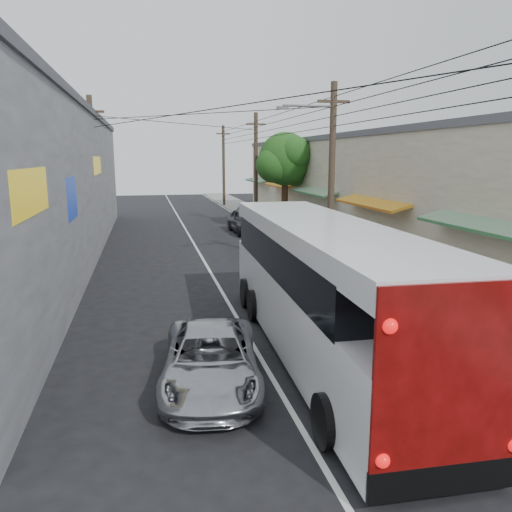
% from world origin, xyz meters
% --- Properties ---
extents(ground, '(120.00, 120.00, 0.00)m').
position_xyz_m(ground, '(0.00, 0.00, 0.00)').
color(ground, black).
rests_on(ground, ground).
extents(sidewalk, '(3.00, 80.00, 0.12)m').
position_xyz_m(sidewalk, '(6.50, 20.00, 0.06)').
color(sidewalk, slate).
rests_on(sidewalk, ground).
extents(building_right, '(7.09, 40.00, 6.25)m').
position_xyz_m(building_right, '(10.99, 22.00, 3.15)').
color(building_right, beige).
rests_on(building_right, ground).
extents(building_left, '(7.20, 36.00, 7.25)m').
position_xyz_m(building_left, '(-8.50, 18.00, 3.65)').
color(building_left, gray).
rests_on(building_left, ground).
extents(utility_poles, '(11.80, 45.28, 8.00)m').
position_xyz_m(utility_poles, '(3.13, 20.33, 4.13)').
color(utility_poles, '#473828').
rests_on(utility_poles, ground).
extents(street_tree, '(4.40, 4.00, 6.60)m').
position_xyz_m(street_tree, '(6.87, 26.02, 4.67)').
color(street_tree, '#3F2B19').
rests_on(street_tree, ground).
extents(coach_bus, '(3.01, 11.78, 3.37)m').
position_xyz_m(coach_bus, '(1.58, 4.10, 1.74)').
color(coach_bus, white).
rests_on(coach_bus, ground).
extents(jeepney, '(2.61, 4.68, 1.24)m').
position_xyz_m(jeepney, '(-1.40, 2.76, 0.62)').
color(jeepney, '#AEAFB5').
rests_on(jeepney, ground).
extents(parked_suv, '(2.76, 6.14, 1.75)m').
position_xyz_m(parked_suv, '(4.30, 15.21, 0.87)').
color(parked_suv, '#A2A2AA').
rests_on(parked_suv, ground).
extents(parked_car_mid, '(2.06, 4.79, 1.61)m').
position_xyz_m(parked_car_mid, '(3.80, 24.59, 0.81)').
color(parked_car_mid, '#2A2A2F').
rests_on(parked_car_mid, ground).
extents(parked_car_far, '(1.79, 4.46, 1.44)m').
position_xyz_m(parked_car_far, '(4.58, 27.00, 0.72)').
color(parked_car_far, black).
rests_on(parked_car_far, ground).
extents(pedestrian_near, '(0.64, 0.53, 1.51)m').
position_xyz_m(pedestrian_near, '(7.16, 9.15, 0.88)').
color(pedestrian_near, pink).
rests_on(pedestrian_near, sidewalk).
extents(pedestrian_far, '(0.89, 0.75, 1.62)m').
position_xyz_m(pedestrian_far, '(5.64, 13.39, 0.93)').
color(pedestrian_far, '#8EB2CE').
rests_on(pedestrian_far, sidewalk).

